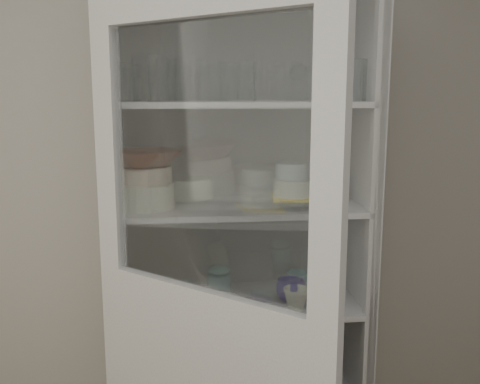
% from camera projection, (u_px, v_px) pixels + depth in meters
% --- Properties ---
extents(wall_back, '(3.60, 0.02, 2.60)m').
position_uv_depth(wall_back, '(189.00, 185.00, 2.32)').
color(wall_back, '#ACA599').
rests_on(wall_back, ground).
extents(pantry_cabinet, '(1.00, 0.45, 2.10)m').
position_uv_depth(pantry_cabinet, '(239.00, 275.00, 2.24)').
color(pantry_cabinet, beige).
rests_on(pantry_cabinet, floor).
extents(cupboard_door, '(0.71, 0.62, 2.00)m').
position_uv_depth(cupboard_door, '(206.00, 359.00, 1.67)').
color(cupboard_door, beige).
rests_on(cupboard_door, floor).
extents(tumbler_0, '(0.09, 0.09, 0.13)m').
position_uv_depth(tumbler_0, '(127.00, 82.00, 1.85)').
color(tumbler_0, silver).
rests_on(tumbler_0, shelf_glass).
extents(tumbler_1, '(0.09, 0.09, 0.16)m').
position_uv_depth(tumbler_1, '(159.00, 79.00, 1.85)').
color(tumbler_1, silver).
rests_on(tumbler_1, shelf_glass).
extents(tumbler_2, '(0.09, 0.09, 0.15)m').
position_uv_depth(tumbler_2, '(246.00, 80.00, 1.91)').
color(tumbler_2, silver).
rests_on(tumbler_2, shelf_glass).
extents(tumbler_3, '(0.08, 0.08, 0.13)m').
position_uv_depth(tumbler_3, '(231.00, 83.00, 1.90)').
color(tumbler_3, silver).
rests_on(tumbler_3, shelf_glass).
extents(tumbler_4, '(0.08, 0.08, 0.13)m').
position_uv_depth(tumbler_4, '(316.00, 84.00, 1.93)').
color(tumbler_4, silver).
rests_on(tumbler_4, shelf_glass).
extents(tumbler_5, '(0.09, 0.09, 0.14)m').
position_uv_depth(tumbler_5, '(323.00, 82.00, 1.93)').
color(tumbler_5, silver).
rests_on(tumbler_5, shelf_glass).
extents(tumbler_6, '(0.10, 0.10, 0.15)m').
position_uv_depth(tumbler_6, '(356.00, 80.00, 1.94)').
color(tumbler_6, silver).
rests_on(tumbler_6, shelf_glass).
extents(tumbler_7, '(0.07, 0.07, 0.12)m').
position_uv_depth(tumbler_7, '(132.00, 85.00, 2.02)').
color(tumbler_7, silver).
rests_on(tumbler_7, shelf_glass).
extents(tumbler_8, '(0.08, 0.08, 0.15)m').
position_uv_depth(tumbler_8, '(168.00, 80.00, 1.99)').
color(tumbler_8, silver).
rests_on(tumbler_8, shelf_glass).
extents(tumbler_9, '(0.07, 0.07, 0.15)m').
position_uv_depth(tumbler_9, '(208.00, 82.00, 2.00)').
color(tumbler_9, silver).
rests_on(tumbler_9, shelf_glass).
extents(tumbler_10, '(0.07, 0.07, 0.14)m').
position_uv_depth(tumbler_10, '(229.00, 82.00, 2.03)').
color(tumbler_10, silver).
rests_on(tumbler_10, shelf_glass).
extents(tumbler_11, '(0.08, 0.08, 0.14)m').
position_uv_depth(tumbler_11, '(247.00, 82.00, 2.05)').
color(tumbler_11, silver).
rests_on(tumbler_11, shelf_glass).
extents(goblet_0, '(0.07, 0.07, 0.16)m').
position_uv_depth(goblet_0, '(133.00, 80.00, 2.08)').
color(goblet_0, silver).
rests_on(goblet_0, shelf_glass).
extents(goblet_1, '(0.08, 0.08, 0.17)m').
position_uv_depth(goblet_1, '(219.00, 79.00, 2.12)').
color(goblet_1, silver).
rests_on(goblet_1, shelf_glass).
extents(goblet_2, '(0.07, 0.07, 0.16)m').
position_uv_depth(goblet_2, '(298.00, 80.00, 2.16)').
color(goblet_2, silver).
rests_on(goblet_2, shelf_glass).
extents(goblet_3, '(0.08, 0.08, 0.18)m').
position_uv_depth(goblet_3, '(321.00, 78.00, 2.15)').
color(goblet_3, silver).
rests_on(goblet_3, shelf_glass).
extents(plate_stack_front, '(0.21, 0.21, 0.10)m').
position_uv_depth(plate_stack_front, '(146.00, 195.00, 2.03)').
color(plate_stack_front, white).
rests_on(plate_stack_front, shelf_plates).
extents(plate_stack_back, '(0.20, 0.20, 0.08)m').
position_uv_depth(plate_stack_back, '(189.00, 188.00, 2.23)').
color(plate_stack_back, white).
rests_on(plate_stack_back, shelf_plates).
extents(cream_bowl, '(0.22, 0.22, 0.06)m').
position_uv_depth(cream_bowl, '(146.00, 174.00, 2.02)').
color(cream_bowl, beige).
rests_on(cream_bowl, plate_stack_front).
extents(terracotta_bowl, '(0.34, 0.34, 0.06)m').
position_uv_depth(terracotta_bowl, '(145.00, 158.00, 2.00)').
color(terracotta_bowl, brown).
rests_on(terracotta_bowl, cream_bowl).
extents(glass_platter, '(0.37, 0.37, 0.02)m').
position_uv_depth(glass_platter, '(293.00, 201.00, 2.12)').
color(glass_platter, silver).
rests_on(glass_platter, shelf_plates).
extents(yellow_trivet, '(0.18, 0.18, 0.01)m').
position_uv_depth(yellow_trivet, '(293.00, 197.00, 2.12)').
color(yellow_trivet, yellow).
rests_on(yellow_trivet, glass_platter).
extents(white_ramekin, '(0.20, 0.20, 0.07)m').
position_uv_depth(white_ramekin, '(293.00, 187.00, 2.11)').
color(white_ramekin, white).
rests_on(white_ramekin, yellow_trivet).
extents(grey_bowl_stack, '(0.13, 0.13, 0.16)m').
position_uv_depth(grey_bowl_stack, '(291.00, 183.00, 2.12)').
color(grey_bowl_stack, silver).
rests_on(grey_bowl_stack, shelf_plates).
extents(mug_blue, '(0.12, 0.12, 0.09)m').
position_uv_depth(mug_blue, '(291.00, 290.00, 2.16)').
color(mug_blue, navy).
rests_on(mug_blue, shelf_mugs).
extents(mug_teal, '(0.11, 0.11, 0.09)m').
position_uv_depth(mug_teal, '(298.00, 282.00, 2.25)').
color(mug_teal, teal).
rests_on(mug_teal, shelf_mugs).
extents(mug_white, '(0.12, 0.12, 0.09)m').
position_uv_depth(mug_white, '(296.00, 299.00, 2.07)').
color(mug_white, white).
rests_on(mug_white, shelf_mugs).
extents(teal_jar, '(0.10, 0.10, 0.11)m').
position_uv_depth(teal_jar, '(219.00, 283.00, 2.21)').
color(teal_jar, teal).
rests_on(teal_jar, shelf_mugs).
extents(measuring_cups, '(0.10, 0.10, 0.04)m').
position_uv_depth(measuring_cups, '(226.00, 302.00, 2.11)').
color(measuring_cups, '#B1AFBE').
rests_on(measuring_cups, shelf_mugs).
extents(white_canister, '(0.10, 0.10, 0.12)m').
position_uv_depth(white_canister, '(139.00, 288.00, 2.15)').
color(white_canister, white).
rests_on(white_canister, shelf_mugs).
extents(cream_dish, '(0.28, 0.28, 0.07)m').
position_uv_depth(cream_dish, '(223.00, 382.00, 2.24)').
color(cream_dish, beige).
rests_on(cream_dish, shelf_bot).
extents(tin_box, '(0.22, 0.18, 0.06)m').
position_uv_depth(tin_box, '(253.00, 383.00, 2.25)').
color(tin_box, gray).
rests_on(tin_box, shelf_bot).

